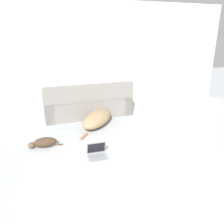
{
  "coord_description": "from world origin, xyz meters",
  "views": [
    {
      "loc": [
        -1.28,
        -1.64,
        1.86
      ],
      "look_at": [
        -0.15,
        2.15,
        0.5
      ],
      "focal_mm": 35.0,
      "sensor_mm": 36.0,
      "label": 1
    }
  ],
  "objects_px": {
    "cat": "(44,143)",
    "laptop_open": "(97,152)",
    "couch": "(88,104)",
    "dog": "(98,118)"
  },
  "relations": [
    {
      "from": "cat",
      "to": "laptop_open",
      "type": "relative_size",
      "value": 1.89
    },
    {
      "from": "couch",
      "to": "laptop_open",
      "type": "height_order",
      "value": "couch"
    },
    {
      "from": "dog",
      "to": "laptop_open",
      "type": "height_order",
      "value": "dog"
    },
    {
      "from": "couch",
      "to": "cat",
      "type": "bearing_deg",
      "value": 50.08
    },
    {
      "from": "couch",
      "to": "laptop_open",
      "type": "relative_size",
      "value": 6.74
    },
    {
      "from": "couch",
      "to": "laptop_open",
      "type": "distance_m",
      "value": 2.01
    },
    {
      "from": "cat",
      "to": "laptop_open",
      "type": "xyz_separation_m",
      "value": [
        0.84,
        -0.56,
        -0.01
      ]
    },
    {
      "from": "couch",
      "to": "cat",
      "type": "distance_m",
      "value": 1.79
    },
    {
      "from": "dog",
      "to": "couch",
      "type": "bearing_deg",
      "value": 45.59
    },
    {
      "from": "dog",
      "to": "laptop_open",
      "type": "relative_size",
      "value": 4.18
    }
  ]
}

